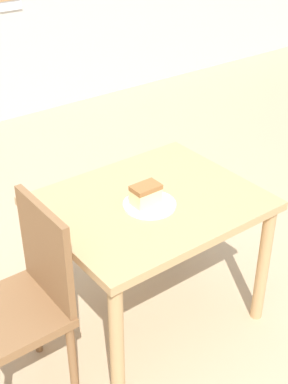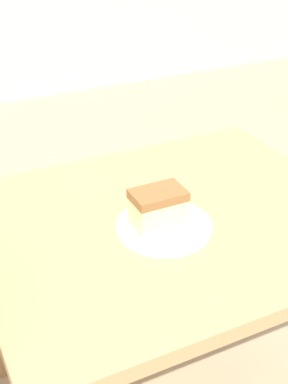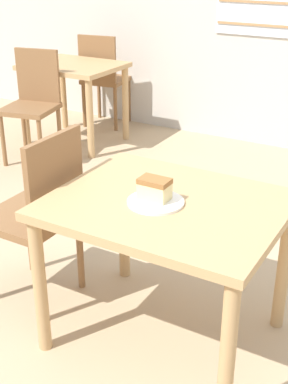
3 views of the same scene
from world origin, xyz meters
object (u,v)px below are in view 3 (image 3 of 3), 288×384
object	(u,v)px
cake_slice	(155,189)
plate	(156,202)
chair_far_opposite	(103,76)
dining_table_near	(167,223)
dining_table_far	(74,79)
chair_near_window	(39,212)
chair_far_corner	(33,101)

from	to	relation	value
cake_slice	plate	bearing A→B (deg)	-43.27
chair_far_opposite	cake_slice	xyz separation A→B (m)	(2.02, -2.59, 0.26)
dining_table_near	chair_far_opposite	distance (m)	3.30
dining_table_near	dining_table_far	xyz separation A→B (m)	(-2.02, 2.04, -0.01)
chair_near_window	cake_slice	xyz separation A→B (m)	(0.64, 0.02, 0.26)
chair_far_corner	chair_near_window	bearing A→B (deg)	-60.60
dining_table_far	chair_far_opposite	world-z (taller)	chair_far_opposite
dining_table_near	chair_near_window	world-z (taller)	chair_near_window
dining_table_far	chair_far_corner	bearing A→B (deg)	-93.83
chair_far_corner	chair_far_opposite	bearing A→B (deg)	78.46
chair_near_window	chair_far_corner	xyz separation A→B (m)	(-1.37, 1.55, 0.00)
dining_table_far	chair_far_corner	distance (m)	0.54
chair_far_corner	dining_table_near	bearing A→B (deg)	-48.37
dining_table_near	cake_slice	world-z (taller)	cake_slice
dining_table_far	chair_far_opposite	size ratio (longest dim) A/B	0.90
dining_table_near	plate	distance (m)	0.12
cake_slice	chair_near_window	bearing A→B (deg)	-178.50
chair_far_corner	cake_slice	xyz separation A→B (m)	(2.01, -1.53, 0.26)
dining_table_near	chair_far_corner	distance (m)	2.55
plate	dining_table_far	bearing A→B (deg)	133.71
dining_table_far	chair_far_corner	size ratio (longest dim) A/B	0.90
chair_far_corner	plate	bearing A→B (deg)	-49.52
dining_table_far	plate	world-z (taller)	dining_table_far
chair_far_opposite	plate	world-z (taller)	chair_far_opposite
dining_table_near	dining_table_far	bearing A→B (deg)	134.73
dining_table_far	chair_near_window	size ratio (longest dim) A/B	0.90
dining_table_near	chair_far_opposite	world-z (taller)	chair_far_opposite
chair_far_opposite	plate	bearing A→B (deg)	119.36
chair_far_opposite	dining_table_far	bearing A→B (deg)	86.39
dining_table_far	chair_far_opposite	bearing A→B (deg)	94.95
plate	cake_slice	size ratio (longest dim) A/B	1.86
dining_table_far	chair_near_window	bearing A→B (deg)	-57.30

